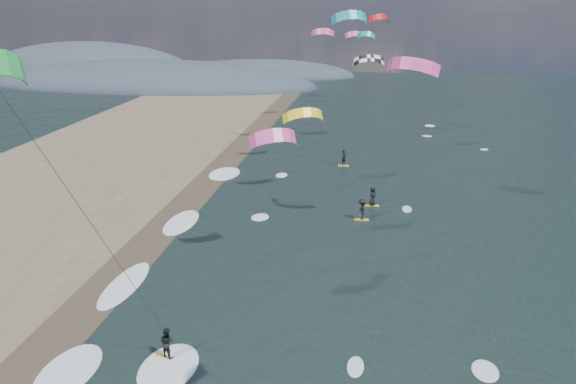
# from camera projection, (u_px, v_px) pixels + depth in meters

# --- Properties ---
(wet_sand_strip) EXTENTS (3.00, 240.00, 0.00)m
(wet_sand_strip) POSITION_uv_depth(u_px,v_px,m) (70.00, 325.00, 32.82)
(wet_sand_strip) COLOR #382D23
(wet_sand_strip) RESTS_ON ground
(coastal_hills) EXTENTS (80.00, 41.00, 15.00)m
(coastal_hills) POSITION_uv_depth(u_px,v_px,m) (141.00, 81.00, 129.98)
(coastal_hills) COLOR #3D4756
(coastal_hills) RESTS_ON ground
(kitesurfer_near_b) EXTENTS (6.77, 8.96, 15.04)m
(kitesurfer_near_b) POSITION_uv_depth(u_px,v_px,m) (59.00, 188.00, 23.52)
(kitesurfer_near_b) COLOR yellow
(kitesurfer_near_b) RESTS_ON ground
(far_kitesurfers) EXTENTS (4.14, 17.07, 1.63)m
(far_kitesurfers) POSITION_uv_depth(u_px,v_px,m) (361.00, 194.00, 52.16)
(far_kitesurfers) COLOR yellow
(far_kitesurfers) RESTS_ON ground
(bg_kite_field) EXTENTS (12.69, 71.08, 10.89)m
(bg_kite_field) POSITION_uv_depth(u_px,v_px,m) (352.00, 42.00, 66.05)
(bg_kite_field) COLOR black
(bg_kite_field) RESTS_ON ground
(shoreline_surf) EXTENTS (2.40, 79.40, 0.11)m
(shoreline_surf) POSITION_uv_depth(u_px,v_px,m) (128.00, 287.00, 37.16)
(shoreline_surf) COLOR white
(shoreline_surf) RESTS_ON ground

